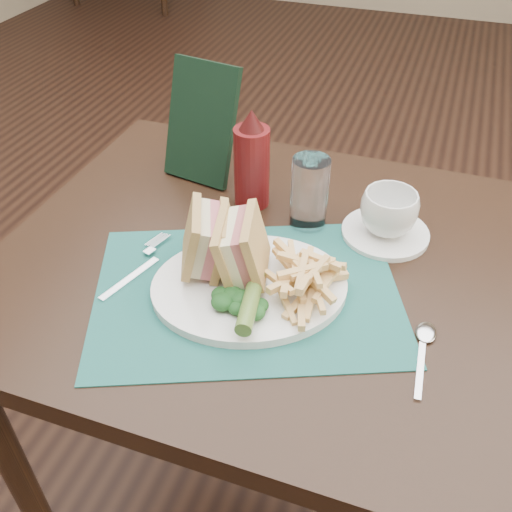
{
  "coord_description": "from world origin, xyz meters",
  "views": [
    {
      "loc": [
        0.21,
        -1.2,
        1.35
      ],
      "look_at": [
        -0.01,
        -0.56,
        0.8
      ],
      "focal_mm": 40.0,
      "sensor_mm": 36.0,
      "label": 1
    }
  ],
  "objects_px": {
    "sandwich_half_b": "(228,246)",
    "drinking_glass": "(309,193)",
    "saucer": "(385,233)",
    "coffee_cup": "(389,213)",
    "sandwich_half_a": "(191,239)",
    "plate": "(250,287)",
    "ketchup_bottle": "(252,159)",
    "table_main": "(269,395)",
    "check_presenter": "(201,123)",
    "placemat": "(247,293)"
  },
  "relations": [
    {
      "from": "saucer",
      "to": "coffee_cup",
      "type": "bearing_deg",
      "value": 0.0
    },
    {
      "from": "sandwich_half_b",
      "to": "coffee_cup",
      "type": "distance_m",
      "value": 0.29
    },
    {
      "from": "placemat",
      "to": "check_presenter",
      "type": "distance_m",
      "value": 0.38
    },
    {
      "from": "sandwich_half_b",
      "to": "coffee_cup",
      "type": "xyz_separation_m",
      "value": [
        0.21,
        0.2,
        -0.02
      ]
    },
    {
      "from": "saucer",
      "to": "ketchup_bottle",
      "type": "bearing_deg",
      "value": 175.57
    },
    {
      "from": "sandwich_half_a",
      "to": "sandwich_half_b",
      "type": "distance_m",
      "value": 0.06
    },
    {
      "from": "coffee_cup",
      "to": "drinking_glass",
      "type": "relative_size",
      "value": 0.74
    },
    {
      "from": "coffee_cup",
      "to": "check_presenter",
      "type": "bearing_deg",
      "value": 167.12
    },
    {
      "from": "saucer",
      "to": "ketchup_bottle",
      "type": "height_order",
      "value": "ketchup_bottle"
    },
    {
      "from": "coffee_cup",
      "to": "drinking_glass",
      "type": "bearing_deg",
      "value": -174.96
    },
    {
      "from": "sandwich_half_a",
      "to": "ketchup_bottle",
      "type": "height_order",
      "value": "ketchup_bottle"
    },
    {
      "from": "saucer",
      "to": "coffee_cup",
      "type": "relative_size",
      "value": 1.56
    },
    {
      "from": "sandwich_half_a",
      "to": "plate",
      "type": "bearing_deg",
      "value": -28.77
    },
    {
      "from": "table_main",
      "to": "sandwich_half_b",
      "type": "bearing_deg",
      "value": -118.38
    },
    {
      "from": "check_presenter",
      "to": "sandwich_half_a",
      "type": "bearing_deg",
      "value": -59.89
    },
    {
      "from": "placemat",
      "to": "coffee_cup",
      "type": "relative_size",
      "value": 4.82
    },
    {
      "from": "placemat",
      "to": "saucer",
      "type": "distance_m",
      "value": 0.28
    },
    {
      "from": "sandwich_half_a",
      "to": "saucer",
      "type": "bearing_deg",
      "value": 13.57
    },
    {
      "from": "ketchup_bottle",
      "to": "coffee_cup",
      "type": "bearing_deg",
      "value": -4.43
    },
    {
      "from": "table_main",
      "to": "ketchup_bottle",
      "type": "relative_size",
      "value": 4.84
    },
    {
      "from": "drinking_glass",
      "to": "ketchup_bottle",
      "type": "relative_size",
      "value": 0.7
    },
    {
      "from": "plate",
      "to": "drinking_glass",
      "type": "height_order",
      "value": "drinking_glass"
    },
    {
      "from": "sandwich_half_a",
      "to": "saucer",
      "type": "height_order",
      "value": "sandwich_half_a"
    },
    {
      "from": "table_main",
      "to": "check_presenter",
      "type": "bearing_deg",
      "value": 135.87
    },
    {
      "from": "table_main",
      "to": "placemat",
      "type": "relative_size",
      "value": 1.94
    },
    {
      "from": "table_main",
      "to": "sandwich_half_b",
      "type": "distance_m",
      "value": 0.46
    },
    {
      "from": "sandwich_half_b",
      "to": "ketchup_bottle",
      "type": "bearing_deg",
      "value": 87.44
    },
    {
      "from": "table_main",
      "to": "coffee_cup",
      "type": "distance_m",
      "value": 0.47
    },
    {
      "from": "placemat",
      "to": "check_presenter",
      "type": "height_order",
      "value": "check_presenter"
    },
    {
      "from": "table_main",
      "to": "sandwich_half_a",
      "type": "distance_m",
      "value": 0.46
    },
    {
      "from": "plate",
      "to": "saucer",
      "type": "xyz_separation_m",
      "value": [
        0.17,
        0.21,
        -0.0
      ]
    },
    {
      "from": "table_main",
      "to": "plate",
      "type": "height_order",
      "value": "plate"
    },
    {
      "from": "coffee_cup",
      "to": "plate",
      "type": "bearing_deg",
      "value": -129.47
    },
    {
      "from": "sandwich_half_a",
      "to": "ketchup_bottle",
      "type": "distance_m",
      "value": 0.22
    },
    {
      "from": "coffee_cup",
      "to": "table_main",
      "type": "bearing_deg",
      "value": -144.74
    },
    {
      "from": "sandwich_half_b",
      "to": "drinking_glass",
      "type": "distance_m",
      "value": 0.2
    },
    {
      "from": "table_main",
      "to": "sandwich_half_b",
      "type": "xyz_separation_m",
      "value": [
        -0.04,
        -0.08,
        0.45
      ]
    },
    {
      "from": "saucer",
      "to": "sandwich_half_b",
      "type": "bearing_deg",
      "value": -136.51
    },
    {
      "from": "table_main",
      "to": "coffee_cup",
      "type": "bearing_deg",
      "value": 35.26
    },
    {
      "from": "drinking_glass",
      "to": "sandwich_half_b",
      "type": "bearing_deg",
      "value": -111.79
    },
    {
      "from": "check_presenter",
      "to": "saucer",
      "type": "bearing_deg",
      "value": -2.95
    },
    {
      "from": "table_main",
      "to": "drinking_glass",
      "type": "bearing_deg",
      "value": 73.82
    },
    {
      "from": "sandwich_half_a",
      "to": "check_presenter",
      "type": "height_order",
      "value": "check_presenter"
    },
    {
      "from": "placemat",
      "to": "sandwich_half_b",
      "type": "bearing_deg",
      "value": 155.55
    },
    {
      "from": "sandwich_half_b",
      "to": "check_presenter",
      "type": "bearing_deg",
      "value": 106.97
    },
    {
      "from": "ketchup_bottle",
      "to": "plate",
      "type": "bearing_deg",
      "value": -71.3
    },
    {
      "from": "sandwich_half_b",
      "to": "coffee_cup",
      "type": "bearing_deg",
      "value": 30.42
    },
    {
      "from": "coffee_cup",
      "to": "check_presenter",
      "type": "height_order",
      "value": "check_presenter"
    },
    {
      "from": "table_main",
      "to": "drinking_glass",
      "type": "height_order",
      "value": "drinking_glass"
    },
    {
      "from": "drinking_glass",
      "to": "check_presenter",
      "type": "height_order",
      "value": "check_presenter"
    }
  ]
}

